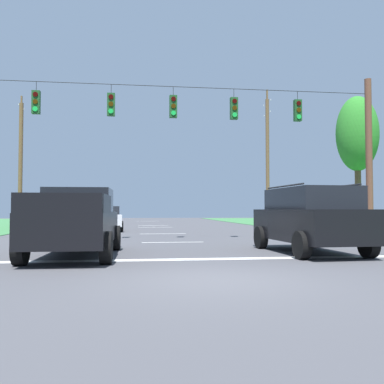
% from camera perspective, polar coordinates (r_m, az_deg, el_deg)
% --- Properties ---
extents(ground_plane, '(120.00, 120.00, 0.00)m').
position_cam_1_polar(ground_plane, '(8.36, 3.15, -11.46)').
color(ground_plane, '#47474C').
extents(stop_bar_stripe, '(15.50, 0.45, 0.01)m').
position_cam_1_polar(stop_bar_stripe, '(11.61, 0.07, -8.87)').
color(stop_bar_stripe, white).
rests_on(stop_bar_stripe, ground).
extents(lane_dash_0, '(2.50, 0.15, 0.01)m').
position_cam_1_polar(lane_dash_0, '(17.55, -2.56, -6.64)').
color(lane_dash_0, white).
rests_on(lane_dash_0, ground).
extents(lane_dash_1, '(2.50, 0.15, 0.01)m').
position_cam_1_polar(lane_dash_1, '(23.67, -3.86, -5.52)').
color(lane_dash_1, white).
rests_on(lane_dash_1, ground).
extents(lane_dash_2, '(2.50, 0.15, 0.01)m').
position_cam_1_polar(lane_dash_2, '(32.25, -4.86, -4.66)').
color(lane_dash_2, white).
rests_on(lane_dash_2, ground).
extents(lane_dash_3, '(2.50, 0.15, 0.01)m').
position_cam_1_polar(lane_dash_3, '(35.75, -5.13, -4.43)').
color(lane_dash_3, white).
rests_on(lane_dash_3, ground).
extents(lane_dash_4, '(2.50, 0.15, 0.01)m').
position_cam_1_polar(lane_dash_4, '(49.07, -5.79, -3.85)').
color(lane_dash_4, white).
rests_on(lane_dash_4, ground).
extents(overhead_signal_span, '(18.12, 0.31, 7.27)m').
position_cam_1_polar(overhead_signal_span, '(18.47, -2.55, 6.40)').
color(overhead_signal_span, brown).
rests_on(overhead_signal_span, ground).
extents(pickup_truck, '(2.37, 5.44, 1.95)m').
position_cam_1_polar(pickup_truck, '(12.72, -15.03, -3.87)').
color(pickup_truck, black).
rests_on(pickup_truck, ground).
extents(suv_black, '(2.39, 4.88, 2.05)m').
position_cam_1_polar(suv_black, '(13.72, 15.22, -3.35)').
color(suv_black, black).
rests_on(suv_black, ground).
extents(distant_car_crossing_white, '(2.32, 4.44, 1.52)m').
position_cam_1_polar(distant_car_crossing_white, '(27.19, -11.40, -3.40)').
color(distant_car_crossing_white, silver).
rests_on(distant_car_crossing_white, ground).
extents(distant_car_oncoming, '(2.34, 4.45, 1.52)m').
position_cam_1_polar(distant_car_oncoming, '(32.88, -16.98, -3.15)').
color(distant_car_oncoming, maroon).
rests_on(distant_car_oncoming, ground).
extents(utility_pole_mid_right, '(0.29, 1.98, 11.09)m').
position_cam_1_polar(utility_pole_mid_right, '(35.56, 9.95, 4.40)').
color(utility_pole_mid_right, brown).
rests_on(utility_pole_mid_right, ground).
extents(utility_pole_near_left, '(0.31, 1.62, 10.19)m').
position_cam_1_polar(utility_pole_near_left, '(36.09, -21.71, 3.60)').
color(utility_pole_near_left, brown).
rests_on(utility_pole_near_left, ground).
extents(tree_roadside_right, '(2.55, 2.55, 8.34)m').
position_cam_1_polar(tree_roadside_right, '(28.74, 20.99, 7.06)').
color(tree_roadside_right, brown).
rests_on(tree_roadside_right, ground).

